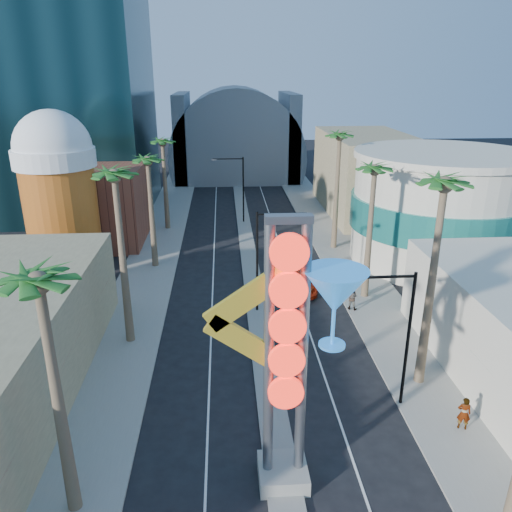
{
  "coord_description": "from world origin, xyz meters",
  "views": [
    {
      "loc": [
        -2.4,
        -14.62,
        17.57
      ],
      "look_at": [
        -0.18,
        18.52,
        5.14
      ],
      "focal_mm": 35.0,
      "sensor_mm": 36.0,
      "label": 1
    }
  ],
  "objects_px": {
    "neon_sign": "(306,339)",
    "pedestrian_b": "(352,297)",
    "red_pickup": "(300,281)",
    "pedestrian_a": "(464,413)"
  },
  "relations": [
    {
      "from": "neon_sign",
      "to": "pedestrian_b",
      "type": "distance_m",
      "value": 18.97
    },
    {
      "from": "red_pickup",
      "to": "pedestrian_a",
      "type": "distance_m",
      "value": 19.01
    },
    {
      "from": "pedestrian_a",
      "to": "red_pickup",
      "type": "bearing_deg",
      "value": -55.25
    },
    {
      "from": "neon_sign",
      "to": "pedestrian_a",
      "type": "distance_m",
      "value": 11.14
    },
    {
      "from": "neon_sign",
      "to": "red_pickup",
      "type": "bearing_deg",
      "value": 81.51
    },
    {
      "from": "pedestrian_b",
      "to": "pedestrian_a",
      "type": "bearing_deg",
      "value": 127.31
    },
    {
      "from": "red_pickup",
      "to": "pedestrian_a",
      "type": "relative_size",
      "value": 2.98
    },
    {
      "from": "pedestrian_b",
      "to": "neon_sign",
      "type": "bearing_deg",
      "value": 96.6
    },
    {
      "from": "red_pickup",
      "to": "pedestrian_b",
      "type": "xyz_separation_m",
      "value": [
        3.37,
        -4.16,
        0.34
      ]
    },
    {
      "from": "neon_sign",
      "to": "pedestrian_a",
      "type": "bearing_deg",
      "value": 17.24
    }
  ]
}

